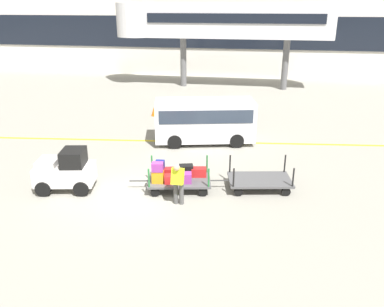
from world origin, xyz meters
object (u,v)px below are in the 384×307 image
object	(u,v)px
shuttle_van	(205,118)
safety_cone_near	(154,111)
baggage_handler	(178,182)
baggage_cart_middle	(259,180)
baggage_tug	(66,171)
baggage_cart_lead	(177,176)

from	to	relation	value
shuttle_van	safety_cone_near	xyz separation A→B (m)	(-3.76, 4.27, -0.96)
baggage_handler	shuttle_van	xyz separation A→B (m)	(-0.08, 6.64, 0.37)
baggage_cart_middle	shuttle_van	distance (m)	5.70
baggage_cart_middle	baggage_handler	xyz separation A→B (m)	(-2.73, -1.76, 0.52)
baggage_cart_middle	shuttle_van	world-z (taller)	shuttle_van
baggage_tug	safety_cone_near	bearing A→B (deg)	87.45
baggage_handler	shuttle_van	bearing A→B (deg)	90.67
baggage_tug	baggage_cart_lead	distance (m)	4.08
baggage_cart_middle	safety_cone_near	xyz separation A→B (m)	(-6.56, 9.15, -0.07)
baggage_cart_lead	safety_cone_near	size ratio (longest dim) A/B	5.60
baggage_handler	safety_cone_near	xyz separation A→B (m)	(-3.84, 10.91, -0.59)
baggage_cart_lead	shuttle_van	bearing A→B (deg)	87.59
baggage_handler	safety_cone_near	size ratio (longest dim) A/B	2.84
shuttle_van	safety_cone_near	world-z (taller)	shuttle_van
baggage_tug	shuttle_van	bearing A→B (deg)	55.79
baggage_cart_lead	safety_cone_near	bearing A→B (deg)	110.00
safety_cone_near	baggage_handler	bearing A→B (deg)	-70.62
baggage_tug	baggage_handler	bearing A→B (deg)	-5.66
baggage_tug	baggage_cart_middle	xyz separation A→B (m)	(7.03, 1.34, -0.41)
baggage_cart_middle	safety_cone_near	size ratio (longest dim) A/B	5.60
baggage_handler	shuttle_van	distance (m)	6.65
baggage_cart_middle	shuttle_van	bearing A→B (deg)	119.88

